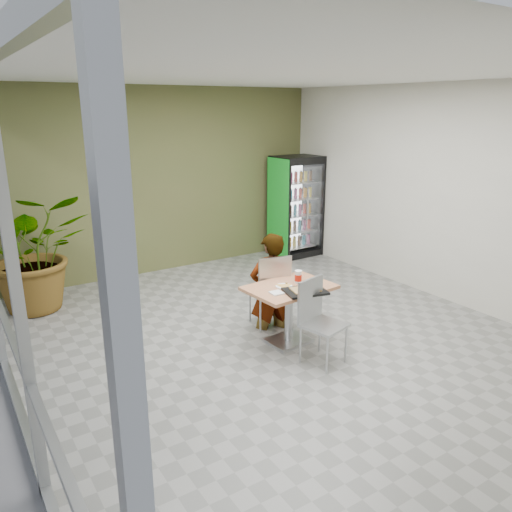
{
  "coord_description": "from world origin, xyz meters",
  "views": [
    {
      "loc": [
        -3.35,
        -4.68,
        2.85
      ],
      "look_at": [
        -0.0,
        0.5,
        1.0
      ],
      "focal_mm": 35.0,
      "sensor_mm": 36.0,
      "label": 1
    }
  ],
  "objects_px": {
    "seated_woman": "(271,291)",
    "soda_cup": "(298,277)",
    "chair_far": "(272,286)",
    "potted_plant": "(34,252)",
    "beverage_fridge": "(296,206)",
    "dining_table": "(289,302)",
    "cafeteria_tray": "(305,291)",
    "chair_near": "(317,314)"
  },
  "relations": [
    {
      "from": "seated_woman",
      "to": "beverage_fridge",
      "type": "height_order",
      "value": "beverage_fridge"
    },
    {
      "from": "seated_woman",
      "to": "soda_cup",
      "type": "height_order",
      "value": "seated_woman"
    },
    {
      "from": "seated_woman",
      "to": "chair_far",
      "type": "bearing_deg",
      "value": 80.26
    },
    {
      "from": "dining_table",
      "to": "chair_far",
      "type": "height_order",
      "value": "chair_far"
    },
    {
      "from": "chair_far",
      "to": "cafeteria_tray",
      "type": "bearing_deg",
      "value": 98.96
    },
    {
      "from": "seated_woman",
      "to": "dining_table",
      "type": "bearing_deg",
      "value": 92.44
    },
    {
      "from": "chair_near",
      "to": "dining_table",
      "type": "bearing_deg",
      "value": 76.05
    },
    {
      "from": "beverage_fridge",
      "to": "dining_table",
      "type": "bearing_deg",
      "value": -129.74
    },
    {
      "from": "chair_near",
      "to": "beverage_fridge",
      "type": "relative_size",
      "value": 0.5
    },
    {
      "from": "chair_near",
      "to": "seated_woman",
      "type": "xyz_separation_m",
      "value": [
        0.08,
        1.06,
        -0.08
      ]
    },
    {
      "from": "dining_table",
      "to": "beverage_fridge",
      "type": "relative_size",
      "value": 0.56
    },
    {
      "from": "beverage_fridge",
      "to": "potted_plant",
      "type": "xyz_separation_m",
      "value": [
        -4.85,
        -0.21,
        -0.11
      ]
    },
    {
      "from": "chair_far",
      "to": "soda_cup",
      "type": "bearing_deg",
      "value": 113.92
    },
    {
      "from": "cafeteria_tray",
      "to": "potted_plant",
      "type": "bearing_deg",
      "value": 127.73
    },
    {
      "from": "chair_far",
      "to": "chair_near",
      "type": "distance_m",
      "value": 1.01
    },
    {
      "from": "soda_cup",
      "to": "potted_plant",
      "type": "bearing_deg",
      "value": 132.07
    },
    {
      "from": "cafeteria_tray",
      "to": "chair_near",
      "type": "bearing_deg",
      "value": -96.58
    },
    {
      "from": "chair_near",
      "to": "cafeteria_tray",
      "type": "distance_m",
      "value": 0.33
    },
    {
      "from": "soda_cup",
      "to": "beverage_fridge",
      "type": "xyz_separation_m",
      "value": [
        2.28,
        3.05,
        0.15
      ]
    },
    {
      "from": "potted_plant",
      "to": "chair_far",
      "type": "bearing_deg",
      "value": -44.26
    },
    {
      "from": "soda_cup",
      "to": "cafeteria_tray",
      "type": "relative_size",
      "value": 0.34
    },
    {
      "from": "chair_far",
      "to": "beverage_fridge",
      "type": "height_order",
      "value": "beverage_fridge"
    },
    {
      "from": "seated_woman",
      "to": "cafeteria_tray",
      "type": "bearing_deg",
      "value": 97.61
    },
    {
      "from": "cafeteria_tray",
      "to": "potted_plant",
      "type": "xyz_separation_m",
      "value": [
        -2.43,
        3.15,
        0.1
      ]
    },
    {
      "from": "dining_table",
      "to": "potted_plant",
      "type": "xyz_separation_m",
      "value": [
        -2.41,
        2.88,
        0.32
      ]
    },
    {
      "from": "seated_woman",
      "to": "potted_plant",
      "type": "distance_m",
      "value": 3.44
    },
    {
      "from": "soda_cup",
      "to": "cafeteria_tray",
      "type": "height_order",
      "value": "soda_cup"
    },
    {
      "from": "soda_cup",
      "to": "seated_woman",
      "type": "bearing_deg",
      "value": 98.64
    },
    {
      "from": "dining_table",
      "to": "chair_near",
      "type": "relative_size",
      "value": 1.11
    },
    {
      "from": "seated_woman",
      "to": "cafeteria_tray",
      "type": "relative_size",
      "value": 3.31
    },
    {
      "from": "cafeteria_tray",
      "to": "chair_far",
      "type": "bearing_deg",
      "value": 87.46
    },
    {
      "from": "beverage_fridge",
      "to": "cafeteria_tray",
      "type": "bearing_deg",
      "value": -127.08
    },
    {
      "from": "chair_near",
      "to": "potted_plant",
      "type": "distance_m",
      "value": 4.18
    },
    {
      "from": "seated_woman",
      "to": "cafeteria_tray",
      "type": "distance_m",
      "value": 0.84
    },
    {
      "from": "dining_table",
      "to": "cafeteria_tray",
      "type": "xyz_separation_m",
      "value": [
        0.03,
        -0.27,
        0.23
      ]
    },
    {
      "from": "chair_far",
      "to": "beverage_fridge",
      "type": "distance_m",
      "value": 3.56
    },
    {
      "from": "chair_near",
      "to": "soda_cup",
      "type": "relative_size",
      "value": 6.08
    },
    {
      "from": "chair_near",
      "to": "seated_woman",
      "type": "relative_size",
      "value": 0.62
    },
    {
      "from": "chair_far",
      "to": "seated_woman",
      "type": "xyz_separation_m",
      "value": [
        0.02,
        0.05,
        -0.1
      ]
    },
    {
      "from": "soda_cup",
      "to": "chair_far",
      "type": "bearing_deg",
      "value": 102.42
    },
    {
      "from": "cafeteria_tray",
      "to": "potted_plant",
      "type": "height_order",
      "value": "potted_plant"
    },
    {
      "from": "chair_far",
      "to": "seated_woman",
      "type": "distance_m",
      "value": 0.12
    }
  ]
}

